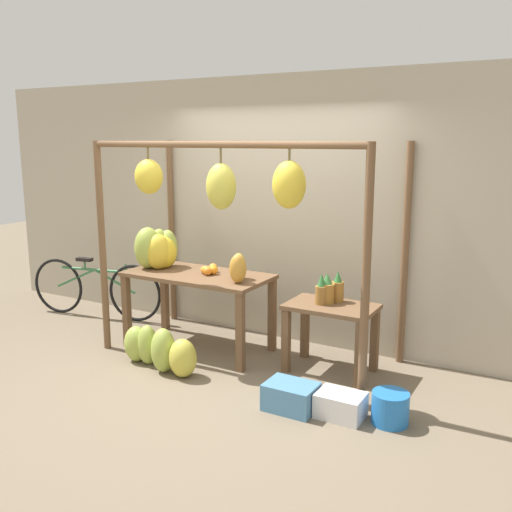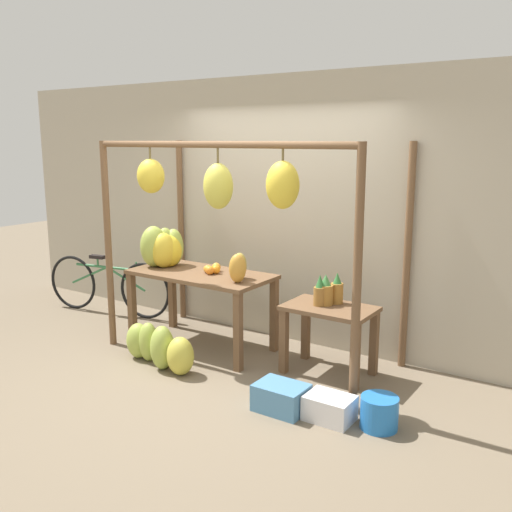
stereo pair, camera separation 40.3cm
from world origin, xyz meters
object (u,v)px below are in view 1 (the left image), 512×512
at_px(blue_bucket, 390,408).
at_px(parked_bicycle, 96,288).
at_px(orange_pile, 209,270).
at_px(papaya_pile, 238,267).
at_px(banana_pile_ground_right, 173,354).
at_px(banana_pile_ground_left, 141,344).
at_px(fruit_crate_white, 291,396).
at_px(fruit_crate_purple, 340,405).
at_px(banana_pile_on_table, 158,250).
at_px(pineapple_cluster, 329,290).

height_order(blue_bucket, parked_bicycle, parked_bicycle).
bearing_deg(orange_pile, papaya_pile, -14.71).
xyz_separation_m(orange_pile, banana_pile_ground_right, (0.07, -0.72, -0.65)).
distance_m(banana_pile_ground_left, parked_bicycle, 1.70).
distance_m(orange_pile, parked_bicycle, 1.90).
relative_size(fruit_crate_white, blue_bucket, 1.42).
distance_m(orange_pile, fruit_crate_purple, 2.02).
bearing_deg(banana_pile_ground_right, orange_pile, 95.67).
bearing_deg(blue_bucket, fruit_crate_white, -167.82).
bearing_deg(banana_pile_ground_left, parked_bicycle, 149.31).
relative_size(banana_pile_on_table, banana_pile_ground_left, 1.24).
xyz_separation_m(pineapple_cluster, papaya_pile, (-0.84, -0.22, 0.16)).
distance_m(fruit_crate_white, papaya_pile, 1.42).
distance_m(banana_pile_on_table, fruit_crate_white, 2.28).
relative_size(banana_pile_on_table, papaya_pile, 1.49).
xyz_separation_m(orange_pile, fruit_crate_white, (1.33, -0.81, -0.73)).
xyz_separation_m(banana_pile_ground_right, blue_bucket, (2.03, 0.07, -0.07)).
bearing_deg(blue_bucket, papaya_pile, 162.33).
bearing_deg(fruit_crate_purple, parked_bicycle, 164.85).
relative_size(banana_pile_on_table, orange_pile, 2.08).
height_order(banana_pile_ground_right, blue_bucket, banana_pile_ground_right).
bearing_deg(orange_pile, parked_bicycle, 173.00).
bearing_deg(fruit_crate_purple, fruit_crate_white, -169.71).
bearing_deg(pineapple_cluster, parked_bicycle, 177.93).
xyz_separation_m(banana_pile_on_table, orange_pile, (0.62, 0.04, -0.16)).
height_order(banana_pile_ground_right, parked_bicycle, parked_bicycle).
bearing_deg(banana_pile_ground_right, papaya_pile, 60.16).
relative_size(orange_pile, banana_pile_ground_right, 0.44).
bearing_deg(banana_pile_on_table, papaya_pile, -4.11).
height_order(pineapple_cluster, banana_pile_ground_right, pineapple_cluster).
bearing_deg(pineapple_cluster, blue_bucket, -42.16).
xyz_separation_m(orange_pile, banana_pile_ground_left, (-0.37, -0.64, -0.66)).
relative_size(banana_pile_on_table, parked_bicycle, 0.28).
bearing_deg(banana_pile_ground_right, banana_pile_ground_left, 169.76).
bearing_deg(fruit_crate_purple, papaya_pile, 154.41).
height_order(parked_bicycle, fruit_crate_purple, parked_bicycle).
relative_size(banana_pile_ground_right, papaya_pile, 1.64).
xyz_separation_m(papaya_pile, fruit_crate_purple, (1.31, -0.63, -0.84)).
xyz_separation_m(banana_pile_on_table, fruit_crate_white, (1.95, -0.77, -0.89)).
bearing_deg(banana_pile_ground_right, banana_pile_on_table, 135.25).
relative_size(orange_pile, papaya_pile, 0.72).
bearing_deg(fruit_crate_white, pineapple_cluster, 94.46).
xyz_separation_m(orange_pile, pineapple_cluster, (1.26, 0.11, -0.07)).
xyz_separation_m(blue_bucket, fruit_crate_purple, (-0.37, -0.09, -0.03)).
bearing_deg(parked_bicycle, banana_pile_ground_left, -30.69).
relative_size(papaya_pile, fruit_crate_purple, 0.91).
bearing_deg(banana_pile_ground_right, fruit_crate_purple, -0.73).
xyz_separation_m(pineapple_cluster, banana_pile_ground_right, (-1.19, -0.83, -0.57)).
xyz_separation_m(banana_pile_ground_left, papaya_pile, (0.79, 0.53, 0.75)).
bearing_deg(banana_pile_ground_left, banana_pile_on_table, 112.03).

